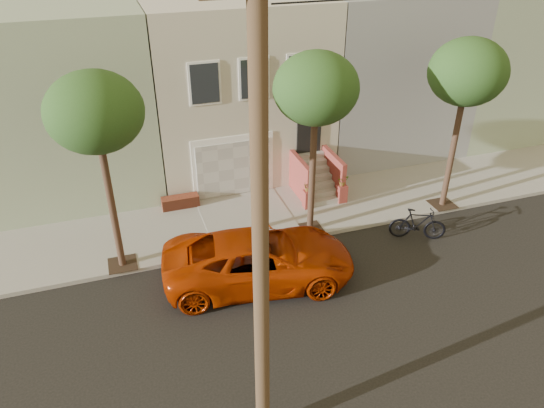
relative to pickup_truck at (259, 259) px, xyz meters
name	(u,v)px	position (x,y,z in m)	size (l,w,h in m)	color
ground	(328,309)	(1.50, -1.93, -0.81)	(90.00, 90.00, 0.00)	black
sidewalk	(270,215)	(1.50, 3.42, -0.74)	(40.00, 3.70, 0.15)	gray
house_row	(228,77)	(1.50, 9.26, 2.83)	(33.10, 11.70, 7.00)	beige
tree_left	(95,114)	(-4.00, 1.97, 4.45)	(2.70, 2.57, 6.30)	#2D2116
tree_mid	(316,90)	(2.50, 1.97, 4.45)	(2.70, 2.57, 6.30)	#2D2116
tree_right	(468,73)	(8.00, 1.97, 4.45)	(2.70, 2.57, 6.30)	#2D2116
pickup_truck	(259,259)	(0.00, 0.00, 0.00)	(2.69, 5.83, 1.62)	#A82C03
motorcycle	(418,224)	(5.91, 0.48, -0.23)	(0.55, 1.95, 1.17)	black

